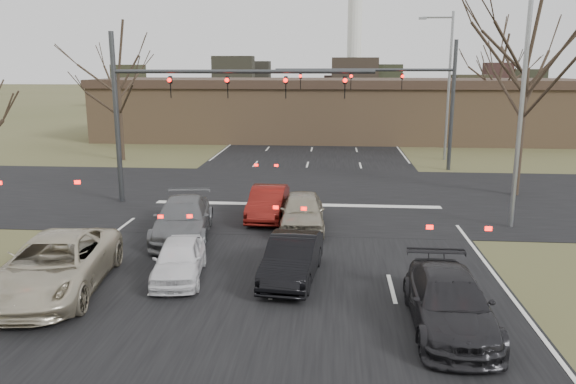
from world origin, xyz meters
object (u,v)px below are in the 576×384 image
at_px(building, 337,109).
at_px(car_charcoal_sedan, 450,302).
at_px(streetlight_right_far, 447,79).
at_px(car_black_hatch, 292,258).
at_px(mast_arm_near, 184,96).
at_px(car_grey_ahead, 183,219).
at_px(car_silver_suv, 55,265).
at_px(car_white_sedan, 179,259).
at_px(car_red_ahead, 268,203).
at_px(mast_arm_far, 407,89).
at_px(streetlight_right_near, 518,89).
at_px(car_silver_ahead, 302,211).

relative_size(building, car_charcoal_sedan, 8.87).
distance_m(streetlight_right_far, car_black_hatch, 25.50).
bearing_deg(mast_arm_near, car_grey_ahead, -77.26).
bearing_deg(car_silver_suv, car_white_sedan, 14.61).
xyz_separation_m(car_silver_suv, car_red_ahead, (5.24, 8.55, -0.13)).
height_order(streetlight_right_far, car_red_ahead, streetlight_right_far).
height_order(streetlight_right_far, car_black_hatch, streetlight_right_far).
relative_size(mast_arm_far, car_charcoal_sedan, 2.33).
bearing_deg(car_white_sedan, car_silver_suv, -166.15).
bearing_deg(car_grey_ahead, car_red_ahead, 38.23).
xyz_separation_m(car_silver_suv, car_charcoal_sedan, (10.98, -1.48, -0.12)).
relative_size(mast_arm_far, streetlight_right_far, 1.11).
bearing_deg(mast_arm_near, car_black_hatch, -58.68).
distance_m(streetlight_right_near, car_grey_ahead, 13.92).
relative_size(mast_arm_near, streetlight_right_far, 1.21).
height_order(streetlight_right_near, car_grey_ahead, streetlight_right_near).
height_order(car_white_sedan, car_grey_ahead, car_grey_ahead).
distance_m(car_white_sedan, car_charcoal_sedan, 8.16).
height_order(building, car_white_sedan, building).
xyz_separation_m(mast_arm_near, car_silver_ahead, (5.73, -3.92, -4.34)).
xyz_separation_m(car_charcoal_sedan, car_grey_ahead, (-8.67, 6.98, 0.04)).
height_order(mast_arm_near, car_silver_suv, mast_arm_near).
bearing_deg(mast_arm_near, mast_arm_far, 41.22).
bearing_deg(building, car_black_hatch, -92.50).
bearing_deg(car_silver_ahead, car_white_sedan, -124.21).
bearing_deg(car_white_sedan, streetlight_right_far, 54.69).
bearing_deg(car_charcoal_sedan, building, 94.65).
bearing_deg(car_silver_ahead, car_silver_suv, -136.83).
relative_size(building, streetlight_right_far, 4.24).
relative_size(building, car_silver_suv, 7.27).
xyz_separation_m(streetlight_right_far, car_silver_ahead, (-8.82, -17.92, -4.85)).
height_order(mast_arm_near, car_charcoal_sedan, mast_arm_near).
height_order(mast_arm_near, car_black_hatch, mast_arm_near).
relative_size(car_black_hatch, car_red_ahead, 0.99).
bearing_deg(car_silver_suv, streetlight_right_far, 50.92).
relative_size(streetlight_right_near, car_white_sedan, 2.76).
xyz_separation_m(building, car_red_ahead, (-3.07, -27.39, -1.98)).
relative_size(car_black_hatch, car_grey_ahead, 0.81).
distance_m(car_grey_ahead, car_silver_ahead, 4.75).
relative_size(streetlight_right_near, car_charcoal_sedan, 2.09).
bearing_deg(car_white_sedan, building, 74.02).
distance_m(building, mast_arm_near, 26.14).
bearing_deg(mast_arm_near, car_silver_suv, -95.64).
bearing_deg(car_silver_ahead, car_grey_ahead, -164.03).
bearing_deg(car_red_ahead, streetlight_right_far, 58.86).
xyz_separation_m(building, mast_arm_near, (-7.23, -25.00, 2.41)).
distance_m(car_red_ahead, car_silver_ahead, 2.19).
xyz_separation_m(streetlight_right_far, car_grey_ahead, (-13.32, -19.44, -4.85)).
xyz_separation_m(building, mast_arm_far, (4.18, -15.00, 2.35)).
bearing_deg(car_red_ahead, mast_arm_near, 151.36).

